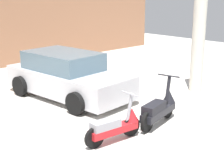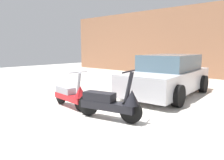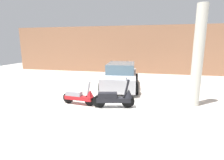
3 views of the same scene
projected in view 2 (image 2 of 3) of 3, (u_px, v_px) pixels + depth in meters
ground_plane at (66, 115)px, 5.21m from camera, size 28.00×28.00×0.00m
wall_back at (204, 41)px, 11.33m from camera, size 19.60×0.12×3.84m
scooter_front_left at (71, 95)px, 5.77m from camera, size 1.43×0.51×1.00m
scooter_front_right at (111, 102)px, 4.80m from camera, size 1.58×0.68×1.12m
car_rear_left at (168, 76)px, 7.35m from camera, size 2.19×4.10×1.35m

